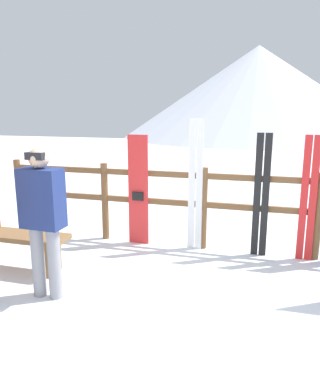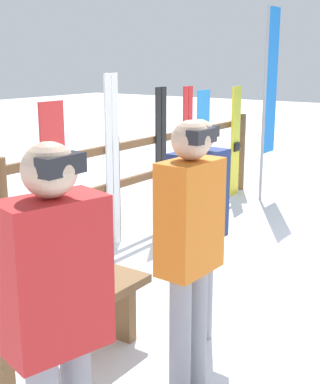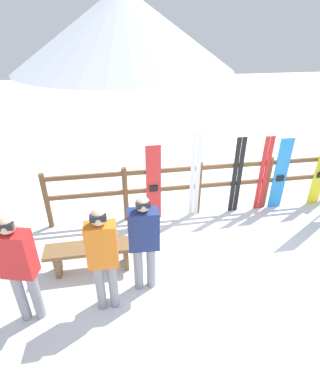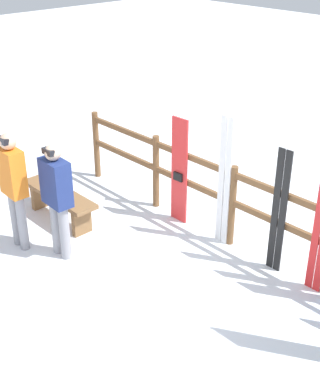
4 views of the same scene
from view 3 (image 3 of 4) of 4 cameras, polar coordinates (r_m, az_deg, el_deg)
name	(u,v)px [view 3 (image 3 of 4)]	position (r m, az deg, el deg)	size (l,w,h in m)	color
ground_plane	(229,277)	(5.02, 13.06, -15.42)	(40.00, 40.00, 0.00)	white
mountain_backdrop	(123,29)	(27.12, -7.03, 28.43)	(18.00, 18.00, 6.00)	silver
fence	(199,183)	(6.02, 7.46, 1.63)	(6.00, 0.10, 1.15)	brown
bench	(91,252)	(4.92, -12.94, -11.11)	(1.42, 0.36, 0.46)	brown
person_navy	(144,239)	(4.17, -3.10, -8.87)	(0.43, 0.25, 1.56)	gray
person_red	(18,264)	(4.09, -25.36, -12.27)	(0.46, 0.32, 1.63)	gray
person_orange	(103,254)	(3.91, -10.84, -11.52)	(0.39, 0.23, 1.62)	gray
snowboard_red	(154,184)	(5.74, -1.24, 1.46)	(0.29, 0.06, 1.57)	red
ski_pair_white	(195,176)	(5.85, 6.71, 3.11)	(0.19, 0.02, 1.80)	white
ski_pair_black	(237,176)	(6.18, 14.45, 2.93)	(0.20, 0.02, 1.63)	black
ski_pair_red	(264,174)	(6.42, 19.14, 3.19)	(0.19, 0.02, 1.61)	red
snowboard_blue	(280,175)	(6.62, 21.96, 3.09)	(0.28, 0.05, 1.55)	#288CE0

